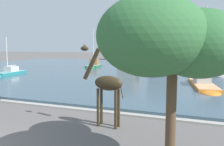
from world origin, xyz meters
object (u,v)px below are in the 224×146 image
object	(u,v)px
giraffe_statue	(106,85)
sailboat_teal	(8,73)
shade_tree	(169,39)
sailboat_orange	(203,84)
sailboat_green	(93,66)

from	to	relation	value
giraffe_statue	sailboat_teal	xyz separation A→B (m)	(-21.50, 14.50, -1.86)
giraffe_statue	sailboat_teal	distance (m)	26.00
sailboat_teal	shade_tree	world-z (taller)	shade_tree
sailboat_orange	sailboat_green	bearing A→B (deg)	141.24
giraffe_statue	sailboat_green	bearing A→B (deg)	116.54
sailboat_orange	shade_tree	size ratio (longest dim) A/B	1.53
giraffe_statue	sailboat_orange	distance (m)	14.97
sailboat_teal	sailboat_orange	world-z (taller)	sailboat_orange
giraffe_statue	shade_tree	bearing A→B (deg)	-42.82
giraffe_statue	sailboat_green	size ratio (longest dim) A/B	0.58
sailboat_teal	shade_tree	distance (m)	31.31
sailboat_orange	shade_tree	xyz separation A→B (m)	(-1.43, -17.41, 4.18)
giraffe_statue	sailboat_teal	size ratio (longest dim) A/B	0.77
sailboat_orange	sailboat_teal	bearing A→B (deg)	178.74
giraffe_statue	sailboat_orange	bearing A→B (deg)	69.48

